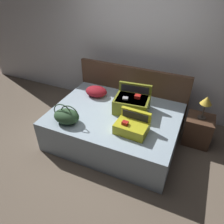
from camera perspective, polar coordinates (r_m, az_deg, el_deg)
ground_plane at (r=3.67m, az=-1.84°, el=-10.88°), size 12.00×12.00×0.00m
back_wall at (r=4.31m, az=7.78°, el=16.67°), size 8.00×0.10×2.60m
bed at (r=3.75m, az=0.73°, el=-3.86°), size 2.09×1.55×0.56m
headboard at (r=4.24m, az=5.17°, el=5.07°), size 2.13×0.08×1.05m
hard_case_large at (r=3.59m, az=5.28°, el=2.41°), size 0.60×0.51×0.40m
hard_case_medium at (r=3.16m, az=5.26°, el=-3.70°), size 0.48×0.37×0.29m
duffel_bag at (r=3.39m, az=-11.87°, el=-1.05°), size 0.43×0.33×0.32m
pillow_near_headboard at (r=4.03m, az=-4.16°, el=5.43°), size 0.41×0.32×0.17m
nightstand at (r=4.00m, az=21.66°, el=-4.40°), size 0.44×0.40×0.52m
table_lamp at (r=3.68m, az=23.55°, el=2.53°), size 0.18×0.18×0.40m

